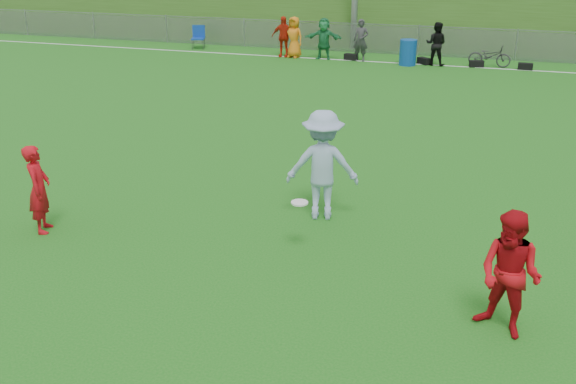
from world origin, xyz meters
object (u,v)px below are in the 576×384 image
at_px(player_red_center, 510,275).
at_px(bicycle, 490,56).
at_px(player_red_left, 39,189).
at_px(recycling_bin, 408,52).
at_px(frisbee, 300,203).
at_px(player_blue, 323,165).

bearing_deg(player_red_center, bicycle, 120.36).
distance_m(player_red_left, recycling_bin, 17.93).
bearing_deg(frisbee, recycling_bin, 91.29).
distance_m(player_blue, frisbee, 1.48).
bearing_deg(bicycle, player_blue, 174.85).
bearing_deg(player_red_center, player_blue, 166.83).
height_order(player_red_center, recycling_bin, player_red_center).
height_order(frisbee, recycling_bin, recycling_bin).
height_order(player_blue, bicycle, player_blue).
relative_size(player_red_center, frisbee, 6.15).
height_order(player_red_center, frisbee, player_red_center).
xyz_separation_m(player_red_center, frisbee, (-3.26, 1.45, 0.01)).
bearing_deg(player_red_center, recycling_bin, 130.09).
height_order(player_red_left, bicycle, player_red_left).
bearing_deg(bicycle, player_red_left, 162.43).
relative_size(player_red_left, player_blue, 0.78).
relative_size(player_blue, frisbee, 7.26).
bearing_deg(recycling_bin, bicycle, 11.29).
height_order(player_red_left, player_blue, player_blue).
xyz_separation_m(player_red_left, player_blue, (4.61, 2.05, 0.23)).
xyz_separation_m(frisbee, recycling_bin, (-0.38, 16.85, -0.38)).
bearing_deg(player_blue, recycling_bin, -101.21).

